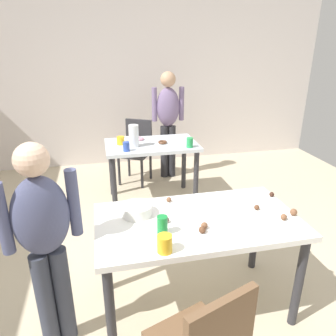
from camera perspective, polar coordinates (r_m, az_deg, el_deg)
ground_plane at (r=2.71m, az=0.76°, el=-21.98°), size 6.40×6.40×0.00m
wall_back at (r=5.16m, az=-7.59°, el=15.12°), size 6.40×0.10×2.60m
dining_table_near at (r=2.24m, az=5.28°, el=-11.14°), size 1.38×0.75×0.75m
dining_table_far at (r=3.82m, az=-2.96°, el=2.75°), size 1.08×0.67×0.75m
chair_far_table at (r=4.50m, az=-5.67°, el=3.75°), size 0.55×0.55×0.87m
person_girl_near at (r=2.02m, az=-21.34°, el=-11.23°), size 0.45×0.29×1.38m
person_adult_far at (r=4.50m, az=0.01°, el=9.27°), size 0.45×0.21×1.51m
mixing_bowl at (r=2.23m, az=-5.65°, el=-7.49°), size 0.21×0.21×0.07m
soda_can at (r=2.00m, az=-1.02°, el=-10.23°), size 0.07×0.07×0.12m
fork_near at (r=2.50m, az=9.08°, el=-5.13°), size 0.17×0.02×0.01m
cup_near_0 at (r=1.85m, az=-0.60°, el=-13.44°), size 0.09×0.09×0.10m
cake_ball_0 at (r=2.30m, az=20.07°, el=-8.26°), size 0.04×0.04×0.04m
cake_ball_1 at (r=2.37m, az=15.65°, el=-6.81°), size 0.04×0.04×0.04m
cake_ball_2 at (r=2.04m, az=6.16°, el=-10.97°), size 0.04×0.04×0.04m
cake_ball_3 at (r=2.60m, az=18.12°, el=-4.52°), size 0.04×0.04×0.04m
cake_ball_4 at (r=2.38m, az=21.63°, el=-7.38°), size 0.05×0.05×0.05m
cake_ball_5 at (r=2.08m, az=6.55°, el=-10.23°), size 0.04×0.04×0.04m
cake_ball_6 at (r=2.39m, az=0.14°, el=-5.69°), size 0.04×0.04×0.04m
cake_ball_7 at (r=2.13m, az=-0.37°, el=-9.27°), size 0.04×0.04×0.04m
pitcher_far at (r=3.65m, az=-6.16°, el=5.75°), size 0.11×0.11×0.25m
cup_far_0 at (r=3.52m, az=-7.50°, el=3.84°), size 0.07×0.07×0.11m
cup_far_1 at (r=3.63m, az=3.92°, el=4.58°), size 0.07×0.07×0.11m
cup_far_2 at (r=3.77m, az=-8.51°, el=4.90°), size 0.09×0.09×0.10m
donut_far_0 at (r=3.93m, az=-5.16°, el=5.25°), size 0.11×0.11×0.03m
donut_far_1 at (r=3.78m, az=-0.98°, el=4.66°), size 0.11×0.11×0.03m
donut_far_2 at (r=3.92m, az=-7.33°, el=5.22°), size 0.14×0.14×0.04m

